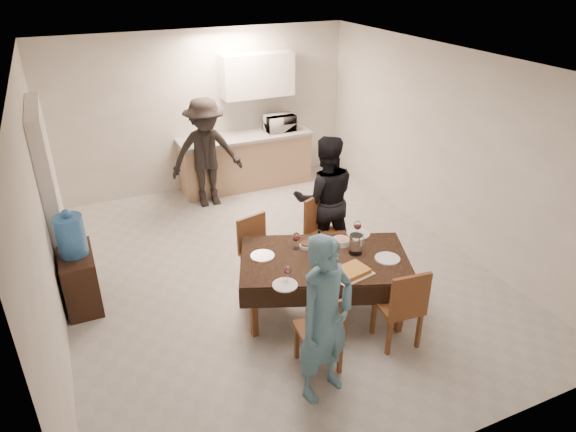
% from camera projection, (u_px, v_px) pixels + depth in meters
% --- Properties ---
extents(floor, '(5.00, 6.00, 0.02)m').
position_uv_depth(floor, '(275.00, 270.00, 6.58)').
color(floor, '#9F9F9B').
rests_on(floor, ground).
extents(ceiling, '(5.00, 6.00, 0.02)m').
position_uv_depth(ceiling, '(272.00, 62.00, 5.39)').
color(ceiling, white).
rests_on(ceiling, wall_back).
extents(wall_back, '(5.00, 0.02, 2.60)m').
position_uv_depth(wall_back, '(203.00, 112.00, 8.42)').
color(wall_back, silver).
rests_on(wall_back, floor).
extents(wall_front, '(5.00, 0.02, 2.60)m').
position_uv_depth(wall_front, '(441.00, 329.00, 3.55)').
color(wall_front, silver).
rests_on(wall_front, floor).
extents(wall_left, '(0.02, 6.00, 2.60)m').
position_uv_depth(wall_left, '(41.00, 216.00, 5.07)').
color(wall_left, silver).
rests_on(wall_left, floor).
extents(wall_right, '(0.02, 6.00, 2.60)m').
position_uv_depth(wall_right, '(445.00, 147.00, 6.89)').
color(wall_right, silver).
rests_on(wall_right, floor).
extents(stub_partition, '(0.15, 1.40, 2.10)m').
position_uv_depth(stub_partition, '(51.00, 192.00, 6.19)').
color(stub_partition, silver).
rests_on(stub_partition, floor).
extents(kitchen_base_cabinet, '(2.20, 0.60, 0.86)m').
position_uv_depth(kitchen_base_cabinet, '(246.00, 162.00, 8.77)').
color(kitchen_base_cabinet, tan).
rests_on(kitchen_base_cabinet, floor).
extents(kitchen_worktop, '(2.24, 0.64, 0.05)m').
position_uv_depth(kitchen_worktop, '(245.00, 137.00, 8.57)').
color(kitchen_worktop, '#9C9D98').
rests_on(kitchen_worktop, kitchen_base_cabinet).
extents(upper_cabinet, '(1.20, 0.34, 0.70)m').
position_uv_depth(upper_cabinet, '(257.00, 75.00, 8.35)').
color(upper_cabinet, white).
rests_on(upper_cabinet, wall_back).
extents(dining_table, '(2.05, 1.63, 0.70)m').
position_uv_depth(dining_table, '(325.00, 260.00, 5.53)').
color(dining_table, black).
rests_on(dining_table, floor).
extents(chair_near_left, '(0.44, 0.44, 0.47)m').
position_uv_depth(chair_near_left, '(323.00, 327.00, 4.75)').
color(chair_near_left, brown).
rests_on(chair_near_left, floor).
extents(chair_near_right, '(0.46, 0.46, 0.50)m').
position_uv_depth(chair_near_right, '(404.00, 301.00, 5.06)').
color(chair_near_right, brown).
rests_on(chair_near_right, floor).
extents(chair_far_left, '(0.48, 0.49, 0.47)m').
position_uv_depth(chair_far_left, '(263.00, 250.00, 5.97)').
color(chair_far_left, brown).
rests_on(chair_far_left, floor).
extents(chair_far_right, '(0.59, 0.61, 0.53)m').
position_uv_depth(chair_far_right, '(332.00, 231.00, 6.26)').
color(chair_far_right, brown).
rests_on(chair_far_right, floor).
extents(console, '(0.36, 0.73, 0.67)m').
position_uv_depth(console, '(80.00, 279.00, 5.80)').
color(console, black).
rests_on(console, floor).
extents(water_jug, '(0.30, 0.30, 0.46)m').
position_uv_depth(water_jug, '(71.00, 236.00, 5.54)').
color(water_jug, '#3B82D3').
rests_on(water_jug, console).
extents(wine_bottle, '(0.08, 0.08, 0.32)m').
position_uv_depth(wine_bottle, '(319.00, 244.00, 5.46)').
color(wine_bottle, black).
rests_on(wine_bottle, dining_table).
extents(water_pitcher, '(0.15, 0.15, 0.22)m').
position_uv_depth(water_pitcher, '(356.00, 244.00, 5.55)').
color(water_pitcher, white).
rests_on(water_pitcher, dining_table).
extents(savoury_tart, '(0.47, 0.39, 0.05)m').
position_uv_depth(savoury_tart, '(351.00, 271.00, 5.23)').
color(savoury_tart, gold).
rests_on(savoury_tart, dining_table).
extents(salad_bowl, '(0.18, 0.18, 0.07)m').
position_uv_depth(salad_bowl, '(341.00, 242.00, 5.75)').
color(salad_bowl, white).
rests_on(salad_bowl, dining_table).
extents(mushroom_dish, '(0.21, 0.21, 0.04)m').
position_uv_depth(mushroom_dish, '(309.00, 245.00, 5.71)').
color(mushroom_dish, white).
rests_on(mushroom_dish, dining_table).
extents(wine_glass_a, '(0.08, 0.08, 0.18)m').
position_uv_depth(wine_glass_a, '(288.00, 274.00, 5.07)').
color(wine_glass_a, white).
rests_on(wine_glass_a, dining_table).
extents(wine_glass_b, '(0.09, 0.09, 0.20)m').
position_uv_depth(wine_glass_b, '(357.00, 229.00, 5.87)').
color(wine_glass_b, white).
rests_on(wine_glass_b, dining_table).
extents(wine_glass_c, '(0.09, 0.09, 0.20)m').
position_uv_depth(wine_glass_c, '(296.00, 241.00, 5.64)').
color(wine_glass_c, white).
rests_on(wine_glass_c, dining_table).
extents(plate_near_left, '(0.25, 0.25, 0.01)m').
position_uv_depth(plate_near_left, '(285.00, 285.00, 5.05)').
color(plate_near_left, white).
rests_on(plate_near_left, dining_table).
extents(plate_near_right, '(0.27, 0.27, 0.02)m').
position_uv_depth(plate_near_right, '(387.00, 259.00, 5.48)').
color(plate_near_right, white).
rests_on(plate_near_right, dining_table).
extents(plate_far_left, '(0.26, 0.26, 0.01)m').
position_uv_depth(plate_far_left, '(263.00, 256.00, 5.54)').
color(plate_far_left, white).
rests_on(plate_far_left, dining_table).
extents(plate_far_right, '(0.27, 0.27, 0.02)m').
position_uv_depth(plate_far_right, '(358.00, 234.00, 5.97)').
color(plate_far_right, white).
rests_on(plate_far_right, dining_table).
extents(microwave, '(0.50, 0.34, 0.28)m').
position_uv_depth(microwave, '(280.00, 123.00, 8.72)').
color(microwave, white).
rests_on(microwave, kitchen_worktop).
extents(person_near, '(0.68, 0.55, 1.62)m').
position_uv_depth(person_near, '(325.00, 320.00, 4.41)').
color(person_near, teal).
rests_on(person_near, floor).
extents(person_far, '(0.97, 0.85, 1.68)m').
position_uv_depth(person_far, '(325.00, 199.00, 6.50)').
color(person_far, black).
rests_on(person_far, floor).
extents(person_kitchen, '(1.12, 0.64, 1.73)m').
position_uv_depth(person_kitchen, '(206.00, 153.00, 7.92)').
color(person_kitchen, black).
rests_on(person_kitchen, floor).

